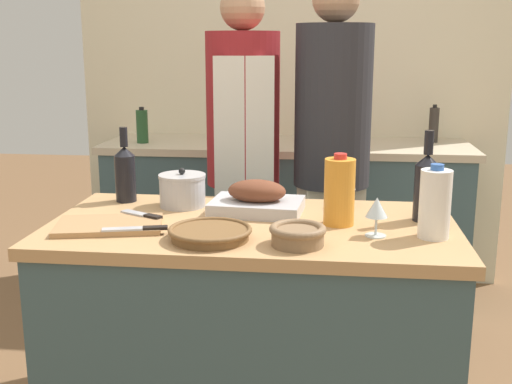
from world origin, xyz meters
name	(u,v)px	position (x,y,z in m)	size (l,w,h in m)	color
kitchen_island	(252,345)	(0.00, 0.00, 0.44)	(1.34, 0.71, 0.88)	#3D565B
back_counter	(285,220)	(0.00, 1.56, 0.45)	(2.06, 0.60, 0.91)	#3D565B
back_wall	(291,74)	(0.00, 1.91, 1.27)	(2.56, 0.10, 2.55)	beige
roasting_pan	(258,200)	(0.00, 0.13, 0.92)	(0.33, 0.25, 0.12)	#BCBCC1
wicker_basket	(210,233)	(-0.10, -0.20, 0.90)	(0.25, 0.25, 0.04)	brown
cutting_board	(109,225)	(-0.45, -0.11, 0.89)	(0.37, 0.28, 0.02)	#AD7F51
stock_pot	(182,190)	(-0.28, 0.19, 0.94)	(0.17, 0.17, 0.14)	#B7B7BC
mixing_bowl	(298,234)	(0.16, -0.22, 0.91)	(0.17, 0.17, 0.06)	#846647
juice_jug	(339,192)	(0.28, 0.02, 0.99)	(0.10, 0.10, 0.24)	orange
milk_jug	(435,204)	(0.57, -0.10, 0.99)	(0.09, 0.09, 0.23)	white
wine_bottle_green	(426,186)	(0.57, 0.10, 1.00)	(0.08, 0.08, 0.30)	black
wine_bottle_dark	(125,172)	(-0.51, 0.24, 0.99)	(0.08, 0.08, 0.28)	black
wine_glass_left	(377,209)	(0.40, -0.10, 0.97)	(0.07, 0.07, 0.12)	silver
wine_glass_right	(346,182)	(0.31, 0.26, 0.97)	(0.07, 0.07, 0.12)	silver
knife_chef	(137,229)	(-0.34, -0.18, 0.90)	(0.20, 0.08, 0.01)	#B7B7BC
knife_paring	(143,214)	(-0.37, -0.02, 0.90)	(0.16, 0.10, 0.01)	#B7B7BC
stand_mixer	(321,123)	(0.20, 1.53, 1.02)	(0.18, 0.14, 0.28)	#B22323
condiment_bottle_tall	(142,126)	(-0.81, 1.47, 1.00)	(0.07, 0.07, 0.20)	#234C28
condiment_bottle_short	(434,125)	(0.83, 1.69, 1.01)	(0.05, 0.05, 0.21)	#332D28
person_cook_aproned	(243,156)	(-0.15, 0.85, 0.95)	(0.33, 0.35, 1.71)	beige
person_cook_guest	(332,156)	(0.26, 0.80, 0.97)	(0.33, 0.33, 1.74)	beige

